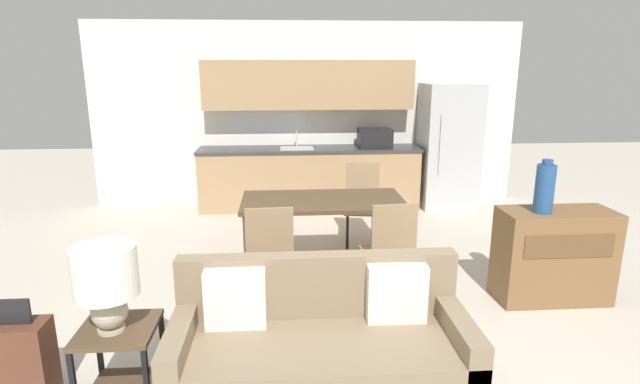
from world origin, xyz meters
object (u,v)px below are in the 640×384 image
(table_lamp, at_px, (106,279))
(dining_chair_near_right, at_px, (389,248))
(refrigerator, at_px, (448,146))
(suitcase, at_px, (19,364))
(side_table, at_px, (120,353))
(dining_chair_far_right, at_px, (362,201))
(couch, at_px, (320,341))
(credenza, at_px, (553,255))
(vase, at_px, (545,188))
(dining_chair_near_left, at_px, (270,253))
(dining_table, at_px, (323,206))

(table_lamp, distance_m, dining_chair_near_right, 2.39)
(table_lamp, xyz_separation_m, dining_chair_near_right, (1.97, 1.30, -0.36))
(refrigerator, relative_size, suitcase, 2.49)
(suitcase, bearing_deg, side_table, -3.58)
(dining_chair_far_right, bearing_deg, side_table, -116.73)
(couch, height_order, suitcase, couch)
(credenza, distance_m, dining_chair_near_right, 1.50)
(vase, bearing_deg, suitcase, -163.56)
(dining_chair_near_left, bearing_deg, couch, 104.91)
(couch, relative_size, vase, 4.07)
(refrigerator, xyz_separation_m, suitcase, (-4.10, -4.32, -0.62))
(dining_table, bearing_deg, dining_chair_near_right, -55.15)
(dining_table, relative_size, dining_chair_near_right, 1.72)
(vase, bearing_deg, table_lamp, -159.63)
(side_table, bearing_deg, dining_chair_near_left, 54.12)
(suitcase, bearing_deg, credenza, 16.27)
(table_lamp, bearing_deg, dining_chair_far_right, 55.56)
(dining_chair_near_right, bearing_deg, couch, 53.89)
(credenza, height_order, dining_chair_near_left, dining_chair_near_left)
(dining_table, distance_m, vase, 2.06)
(refrigerator, xyz_separation_m, dining_chair_near_right, (-1.52, -3.08, -0.39))
(vase, bearing_deg, dining_chair_near_left, 178.77)
(refrigerator, xyz_separation_m, dining_table, (-2.05, -2.32, -0.21))
(dining_chair_near_right, distance_m, suitcase, 2.87)
(side_table, relative_size, table_lamp, 1.02)
(vase, xyz_separation_m, suitcase, (-3.89, -1.15, -0.77))
(dining_table, xyz_separation_m, side_table, (-1.42, -2.03, -0.34))
(suitcase, bearing_deg, table_lamp, -6.70)
(side_table, height_order, dining_chair_near_right, dining_chair_near_right)
(dining_table, distance_m, dining_chair_near_right, 0.95)
(table_lamp, distance_m, vase, 3.51)
(side_table, bearing_deg, refrigerator, 51.44)
(refrigerator, distance_m, credenza, 3.16)
(dining_table, bearing_deg, credenza, -21.68)
(vase, height_order, dining_chair_near_left, vase)
(refrigerator, bearing_deg, dining_table, -131.49)
(refrigerator, relative_size, dining_chair_near_left, 1.91)
(side_table, distance_m, dining_chair_near_left, 1.54)
(side_table, distance_m, vase, 3.54)
(side_table, height_order, dining_chair_near_left, dining_chair_near_left)
(dining_table, height_order, dining_chair_far_right, dining_chair_far_right)
(table_lamp, height_order, suitcase, table_lamp)
(suitcase, bearing_deg, refrigerator, 46.46)
(refrigerator, relative_size, side_table, 3.35)
(dining_table, bearing_deg, refrigerator, 48.51)
(dining_table, relative_size, dining_chair_near_left, 1.72)
(side_table, bearing_deg, credenza, 19.64)
(dining_table, xyz_separation_m, couch, (-0.17, -1.93, -0.37))
(refrigerator, xyz_separation_m, vase, (-0.21, -3.17, 0.15))
(couch, height_order, credenza, couch)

